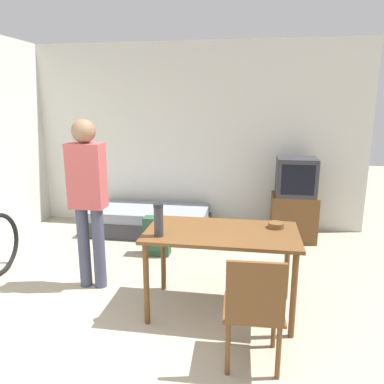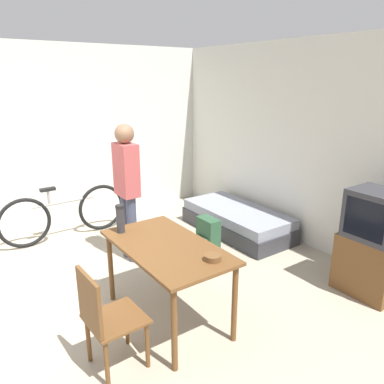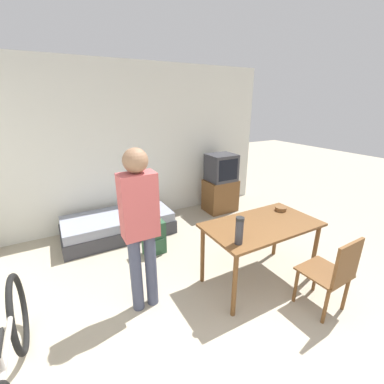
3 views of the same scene
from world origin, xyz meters
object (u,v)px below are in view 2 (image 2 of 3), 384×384
Objects in this scene: person_standing at (127,183)px; backpack at (208,236)px; tv at (372,245)px; wooden_chair at (104,316)px; mate_bowl at (213,258)px; dining_table at (167,254)px; daybed at (237,220)px; bicycle at (65,214)px; thermos_flask at (120,217)px.

person_standing reaches higher than backpack.
person_standing is at bearing -141.45° from tv.
wooden_chair is 6.22× the size of mate_bowl.
mate_bowl is (0.47, 0.16, 0.12)m from dining_table.
wooden_chair reaches higher than daybed.
person_standing is 12.22× the size of mate_bowl.
bicycle is (-2.73, 0.53, -0.13)m from wooden_chair.
thermos_flask is (-1.34, -2.20, 0.37)m from tv.
dining_table is 1.52× the size of wooden_chair.
backpack is (-1.72, -0.83, -0.31)m from tv.
wooden_chair reaches higher than mate_bowl.
person_standing is (-0.14, -1.68, 0.82)m from daybed.
bicycle is (-3.27, -2.20, -0.19)m from tv.
backpack is (-0.38, 1.37, -0.68)m from thermos_flask.
mate_bowl is at bearing -3.19° from person_standing.
backpack is at bearing 121.85° from wooden_chair.
bicycle reaches higher than backpack.
backpack is at bearing 143.66° from mate_bowl.
tv is at bearing 38.55° from person_standing.
backpack is at bearing -68.24° from daybed.
tv is 2.78m from wooden_chair.
daybed is 1.87m from person_standing.
bicycle is 1.36m from person_standing.
tv is at bearing 33.85° from bicycle.
wooden_chair is 1.05m from thermos_flask.
thermos_flask reaches higher than bicycle.
thermos_flask is at bearing -29.70° from person_standing.
wooden_chair is 0.49× the size of bicycle.
wooden_chair reaches higher than dining_table.
daybed is at bearing 133.17° from mate_bowl.
mate_bowl reaches higher than bicycle.
wooden_chair is 2.24m from backpack.
daybed is at bearing 121.71° from dining_table.
tv reaches higher than bicycle.
mate_bowl is at bearing 78.53° from wooden_chair.
wooden_chair is at bearing -101.47° from mate_bowl.
mate_bowl is at bearing 20.83° from thermos_flask.
wooden_chair is at bearing -10.91° from bicycle.
daybed is at bearing -178.66° from tv.
bicycle is at bearing -157.05° from person_standing.
thermos_flask is at bearing -0.11° from bicycle.
dining_table is at bearing 111.46° from wooden_chair.
thermos_flask is at bearing -72.18° from daybed.
daybed is 6.13× the size of thermos_flask.
daybed is 12.31× the size of mate_bowl.
mate_bowl is (1.81, -0.10, -0.21)m from person_standing.
tv is at bearing 1.34° from daybed.
mate_bowl is (-0.36, -1.83, 0.24)m from tv.
bicycle is (-1.24, -2.15, 0.18)m from daybed.
daybed is at bearing 59.93° from bicycle.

